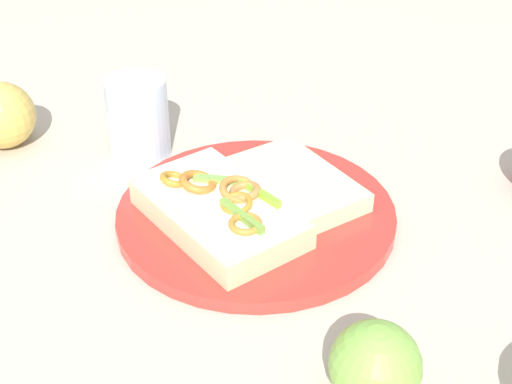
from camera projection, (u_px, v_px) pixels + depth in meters
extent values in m
plane|color=#BBAB98|center=(256.00, 220.00, 0.73)|extent=(2.00, 2.00, 0.00)
cylinder|color=#B7332B|center=(256.00, 214.00, 0.72)|extent=(0.28, 0.28, 0.01)
cube|color=beige|center=(219.00, 214.00, 0.69)|extent=(0.18, 0.20, 0.03)
cube|color=#F6E4C6|center=(218.00, 199.00, 0.68)|extent=(0.16, 0.18, 0.01)
torus|color=#C56D28|center=(198.00, 182.00, 0.69)|extent=(0.04, 0.04, 0.02)
torus|color=#AE763C|center=(243.00, 191.00, 0.68)|extent=(0.04, 0.04, 0.01)
torus|color=#C17633|center=(239.00, 190.00, 0.68)|extent=(0.05, 0.05, 0.02)
torus|color=#AD782D|center=(245.00, 224.00, 0.63)|extent=(0.04, 0.04, 0.01)
torus|color=#BA7626|center=(242.00, 205.00, 0.66)|extent=(0.04, 0.04, 0.02)
torus|color=#AA7926|center=(174.00, 179.00, 0.69)|extent=(0.03, 0.03, 0.02)
cube|color=#82BC2E|center=(260.00, 193.00, 0.67)|extent=(0.03, 0.05, 0.01)
cube|color=#7BA54A|center=(220.00, 180.00, 0.69)|extent=(0.02, 0.05, 0.01)
cube|color=#759F3C|center=(242.00, 216.00, 0.64)|extent=(0.04, 0.05, 0.01)
cube|color=beige|center=(291.00, 186.00, 0.74)|extent=(0.16, 0.17, 0.02)
sphere|color=#7CB245|center=(375.00, 366.00, 0.52)|extent=(0.10, 0.10, 0.07)
sphere|color=gold|center=(1.00, 115.00, 0.83)|extent=(0.08, 0.08, 0.08)
cylinder|color=silver|center=(138.00, 117.00, 0.82)|extent=(0.07, 0.07, 0.09)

